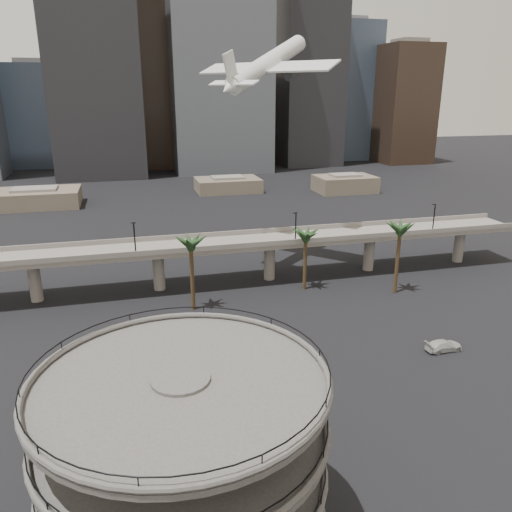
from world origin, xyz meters
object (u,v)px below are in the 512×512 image
object	(u,v)px
car_b	(277,357)
parking_ramp	(184,450)
car_a	(222,386)
car_c	(444,345)
overpass	(215,248)
airborne_jet	(268,64)

from	to	relation	value
car_b	parking_ramp	bearing A→B (deg)	161.41
car_a	car_c	world-z (taller)	car_c
parking_ramp	car_c	bearing A→B (deg)	30.65
car_c	overpass	bearing A→B (deg)	36.38
parking_ramp	car_a	world-z (taller)	parking_ramp
overpass	car_a	xyz separation A→B (m)	(-5.97, -36.91, -6.67)
overpass	car_b	size ratio (longest dim) A/B	28.01
overpass	car_c	distance (m)	44.99
car_a	airborne_jet	bearing A→B (deg)	0.21
car_b	car_a	bearing A→B (deg)	130.59
overpass	airborne_jet	xyz separation A→B (m)	(13.87, 11.96, 34.24)
overpass	airborne_jet	world-z (taller)	airborne_jet
car_b	car_c	size ratio (longest dim) A/B	0.83
airborne_jet	car_a	bearing A→B (deg)	-155.79
overpass	airborne_jet	distance (m)	38.83
overpass	car_a	bearing A→B (deg)	-99.18
parking_ramp	car_c	xyz separation A→B (m)	(40.50, 24.00, -9.03)
airborne_jet	car_a	size ratio (longest dim) A/B	6.77
parking_ramp	overpass	size ratio (longest dim) A/B	0.17
airborne_jet	car_b	size ratio (longest dim) A/B	5.71
parking_ramp	car_b	xyz separation A→B (m)	(15.90, 26.92, -9.07)
airborne_jet	car_c	distance (m)	63.67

